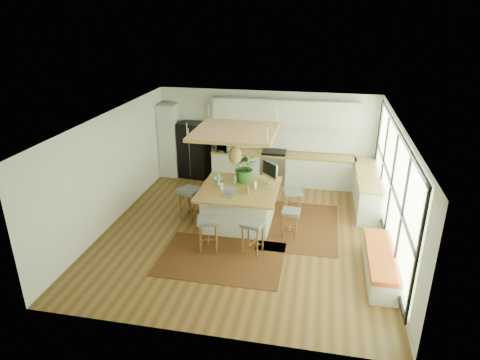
% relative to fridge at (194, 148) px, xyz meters
% --- Properties ---
extents(floor, '(7.00, 7.00, 0.00)m').
position_rel_fridge_xyz_m(floor, '(2.18, -3.20, -0.93)').
color(floor, '#4F3416').
rests_on(floor, ground).
extents(ceiling, '(7.00, 7.00, 0.00)m').
position_rel_fridge_xyz_m(ceiling, '(2.18, -3.20, 1.78)').
color(ceiling, white).
rests_on(ceiling, ground).
extents(wall_back, '(6.50, 0.00, 6.50)m').
position_rel_fridge_xyz_m(wall_back, '(2.18, 0.30, 0.42)').
color(wall_back, silver).
rests_on(wall_back, ground).
extents(wall_front, '(6.50, 0.00, 6.50)m').
position_rel_fridge_xyz_m(wall_front, '(2.18, -6.70, 0.42)').
color(wall_front, silver).
rests_on(wall_front, ground).
extents(wall_left, '(0.00, 7.00, 7.00)m').
position_rel_fridge_xyz_m(wall_left, '(-1.07, -3.20, 0.42)').
color(wall_left, silver).
rests_on(wall_left, ground).
extents(wall_right, '(0.00, 7.00, 7.00)m').
position_rel_fridge_xyz_m(wall_right, '(5.43, -3.20, 0.42)').
color(wall_right, silver).
rests_on(wall_right, ground).
extents(window_wall, '(0.10, 6.20, 2.60)m').
position_rel_fridge_xyz_m(window_wall, '(5.40, -3.20, 0.47)').
color(window_wall, black).
rests_on(window_wall, wall_right).
extents(pantry, '(0.55, 0.60, 2.25)m').
position_rel_fridge_xyz_m(pantry, '(-0.77, -0.02, 0.20)').
color(pantry, beige).
rests_on(pantry, floor).
extents(back_counter_base, '(4.20, 0.60, 0.88)m').
position_rel_fridge_xyz_m(back_counter_base, '(2.73, -0.02, -0.49)').
color(back_counter_base, beige).
rests_on(back_counter_base, floor).
extents(back_counter_top, '(4.24, 0.64, 0.05)m').
position_rel_fridge_xyz_m(back_counter_top, '(2.73, -0.02, -0.03)').
color(back_counter_top, olive).
rests_on(back_counter_top, back_counter_base).
extents(backsplash, '(4.20, 0.02, 0.80)m').
position_rel_fridge_xyz_m(backsplash, '(2.73, 0.28, 0.43)').
color(backsplash, white).
rests_on(backsplash, wall_back).
extents(upper_cabinets, '(4.20, 0.34, 0.70)m').
position_rel_fridge_xyz_m(upper_cabinets, '(2.73, 0.12, 1.22)').
color(upper_cabinets, beige).
rests_on(upper_cabinets, wall_back).
extents(range, '(0.76, 0.62, 1.00)m').
position_rel_fridge_xyz_m(range, '(2.48, -0.02, -0.43)').
color(range, '#A5A5AA').
rests_on(range, floor).
extents(right_counter_base, '(0.60, 2.50, 0.88)m').
position_rel_fridge_xyz_m(right_counter_base, '(5.11, -1.20, -0.49)').
color(right_counter_base, beige).
rests_on(right_counter_base, floor).
extents(right_counter_top, '(0.64, 2.54, 0.05)m').
position_rel_fridge_xyz_m(right_counter_top, '(5.11, -1.20, -0.03)').
color(right_counter_top, olive).
rests_on(right_counter_top, right_counter_base).
extents(window_bench, '(0.52, 2.00, 0.50)m').
position_rel_fridge_xyz_m(window_bench, '(5.13, -4.40, -0.68)').
color(window_bench, beige).
rests_on(window_bench, floor).
extents(ceiling_panel, '(1.86, 1.86, 0.80)m').
position_rel_fridge_xyz_m(ceiling_panel, '(1.88, -2.80, 1.12)').
color(ceiling_panel, olive).
rests_on(ceiling_panel, ceiling).
extents(rug_near, '(2.60, 1.80, 0.01)m').
position_rel_fridge_xyz_m(rug_near, '(1.93, -4.47, -0.92)').
color(rug_near, black).
rests_on(rug_near, floor).
extents(rug_right, '(1.80, 2.60, 0.01)m').
position_rel_fridge_xyz_m(rug_right, '(3.47, -2.69, -0.92)').
color(rug_right, black).
rests_on(rug_right, floor).
extents(fridge, '(0.93, 0.77, 1.73)m').
position_rel_fridge_xyz_m(fridge, '(0.00, 0.00, 0.00)').
color(fridge, black).
rests_on(fridge, floor).
extents(island, '(1.85, 1.85, 0.93)m').
position_rel_fridge_xyz_m(island, '(1.98, -2.79, -0.46)').
color(island, olive).
rests_on(island, floor).
extents(stool_near_left, '(0.54, 0.54, 0.76)m').
position_rel_fridge_xyz_m(stool_near_left, '(1.57, -4.15, -0.57)').
color(stool_near_left, '#505458').
rests_on(stool_near_left, floor).
extents(stool_near_right, '(0.52, 0.52, 0.74)m').
position_rel_fridge_xyz_m(stool_near_right, '(2.53, -4.07, -0.57)').
color(stool_near_right, '#505458').
rests_on(stool_near_right, floor).
extents(stool_right_front, '(0.42, 0.42, 0.66)m').
position_rel_fridge_xyz_m(stool_right_front, '(3.27, -3.21, -0.57)').
color(stool_right_front, '#505458').
rests_on(stool_right_front, floor).
extents(stool_right_back, '(0.53, 0.53, 0.75)m').
position_rel_fridge_xyz_m(stool_right_back, '(3.23, -2.22, -0.57)').
color(stool_right_back, '#505458').
rests_on(stool_right_back, floor).
extents(stool_left_side, '(0.61, 0.61, 0.80)m').
position_rel_fridge_xyz_m(stool_left_side, '(0.73, -2.80, -0.57)').
color(stool_left_side, '#505458').
rests_on(stool_left_side, floor).
extents(laptop, '(0.35, 0.37, 0.21)m').
position_rel_fridge_xyz_m(laptop, '(1.82, -3.30, 0.12)').
color(laptop, '#A5A5AA').
rests_on(laptop, island).
extents(monitor, '(0.57, 0.59, 0.56)m').
position_rel_fridge_xyz_m(monitor, '(2.65, -2.35, 0.26)').
color(monitor, '#A5A5AA').
rests_on(monitor, island).
extents(microwave, '(0.66, 0.48, 0.40)m').
position_rel_fridge_xyz_m(microwave, '(0.93, -0.06, 0.20)').
color(microwave, '#A5A5AA').
rests_on(microwave, back_counter_top).
extents(island_plant, '(0.68, 0.75, 0.58)m').
position_rel_fridge_xyz_m(island_plant, '(2.04, -2.35, 0.29)').
color(island_plant, '#1E4C19').
rests_on(island_plant, island).
extents(island_bowl, '(0.30, 0.30, 0.06)m').
position_rel_fridge_xyz_m(island_bowl, '(1.37, -2.40, 0.03)').
color(island_bowl, silver).
rests_on(island_bowl, island).
extents(island_bottle_0, '(0.07, 0.07, 0.19)m').
position_rel_fridge_xyz_m(island_bottle_0, '(1.43, -2.69, 0.10)').
color(island_bottle_0, '#39BBE4').
rests_on(island_bottle_0, island).
extents(island_bottle_1, '(0.07, 0.07, 0.19)m').
position_rel_fridge_xyz_m(island_bottle_1, '(1.58, -2.94, 0.10)').
color(island_bottle_1, white).
rests_on(island_bottle_1, island).
extents(island_bottle_2, '(0.07, 0.07, 0.19)m').
position_rel_fridge_xyz_m(island_bottle_2, '(2.23, -3.09, 0.10)').
color(island_bottle_2, '#996733').
rests_on(island_bottle_2, island).
extents(island_bottle_3, '(0.07, 0.07, 0.19)m').
position_rel_fridge_xyz_m(island_bottle_3, '(2.33, -2.74, 0.10)').
color(island_bottle_3, silver).
rests_on(island_bottle_3, island).
extents(island_bottle_4, '(0.07, 0.07, 0.19)m').
position_rel_fridge_xyz_m(island_bottle_4, '(1.78, -2.54, 0.10)').
color(island_bottle_4, '#5E8751').
rests_on(island_bottle_4, island).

